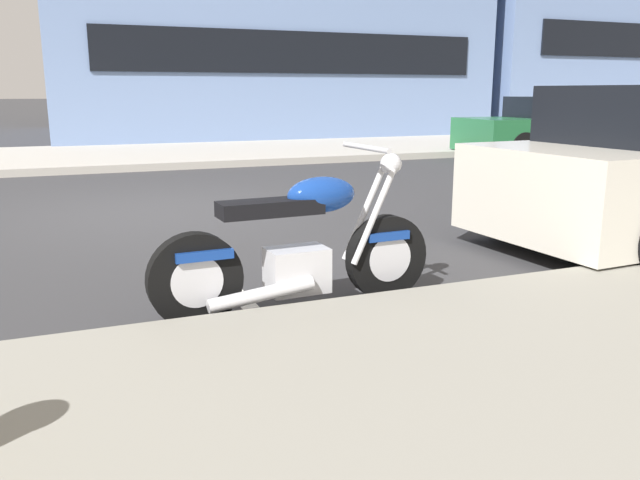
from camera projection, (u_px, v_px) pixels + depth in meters
name	position (u px, v px, depth m)	size (l,w,h in m)	color
ground_plane	(161.00, 211.00, 8.00)	(260.00, 260.00, 0.00)	#333335
sidewalk_far_curb	(551.00, 141.00, 18.49)	(120.00, 5.00, 0.14)	#ADA89E
parking_stall_stripe	(239.00, 295.00, 4.70)	(0.12, 2.20, 0.01)	silver
parked_motorcycle	(300.00, 250.00, 4.30)	(1.98, 0.62, 1.10)	black
car_opposite_curb	(560.00, 128.00, 14.67)	(4.65, 2.05, 1.33)	#236638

